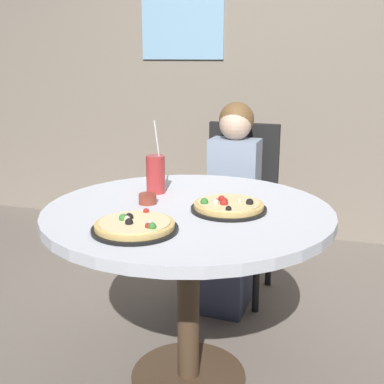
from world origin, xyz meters
TOP-DOWN VIEW (x-y plane):
  - ground_plane at (0.00, 0.00)m, footprint 8.00×8.00m
  - wall_with_window at (-0.00, 1.95)m, footprint 5.20×0.14m
  - dining_table at (0.00, 0.00)m, footprint 1.11×1.11m
  - chair_wooden at (0.00, 0.91)m, footprint 0.41×0.41m
  - diner_child at (-0.00, 0.73)m, footprint 0.27×0.42m
  - pizza_veggie at (-0.09, -0.30)m, footprint 0.29×0.29m
  - pizza_cheese at (0.16, 0.01)m, footprint 0.29×0.29m
  - soda_cup at (-0.20, 0.17)m, footprint 0.08×0.08m
  - sauce_bowl at (-0.17, 0.01)m, footprint 0.07×0.07m

SIDE VIEW (x-z plane):
  - ground_plane at x=0.00m, z-range 0.00..0.00m
  - diner_child at x=0.00m, z-range -0.06..1.02m
  - chair_wooden at x=0.00m, z-range 0.06..1.01m
  - dining_table at x=0.00m, z-range 0.26..1.01m
  - pizza_veggie at x=-0.09m, z-range 0.74..0.79m
  - pizza_cheese at x=0.16m, z-range 0.74..0.79m
  - sauce_bowl at x=-0.17m, z-range 0.75..0.79m
  - soda_cup at x=-0.20m, z-range 0.68..0.99m
  - wall_with_window at x=0.00m, z-range 0.00..2.90m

